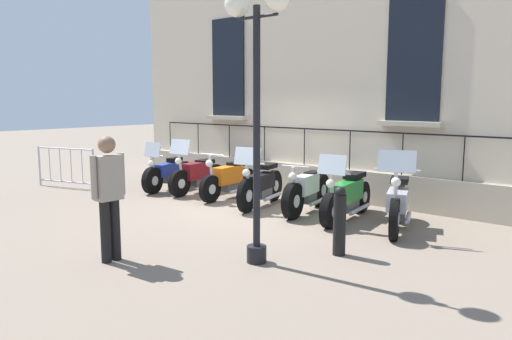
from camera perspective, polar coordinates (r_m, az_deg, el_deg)
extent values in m
plane|color=gray|center=(10.39, -0.86, -4.52)|extent=(60.00, 60.00, 0.00)
cube|color=beige|center=(12.11, 6.90, 11.83)|extent=(0.60, 11.67, 6.13)
cube|color=#B1A48F|center=(11.93, 5.67, -1.12)|extent=(0.20, 11.67, 0.73)
cube|color=black|center=(10.62, 17.83, 12.35)|extent=(0.06, 1.13, 2.57)
cube|color=#BCAE97|center=(10.53, 17.35, 5.13)|extent=(0.24, 1.33, 0.10)
cube|color=black|center=(13.46, -3.24, 11.76)|extent=(0.06, 1.13, 2.57)
cube|color=#BCAE97|center=(13.39, -3.43, 6.07)|extent=(0.24, 1.33, 0.10)
cube|color=black|center=(11.76, 5.64, 4.79)|extent=(0.03, 9.80, 0.03)
cylinder|color=black|center=(15.11, -9.90, 3.81)|extent=(0.02, 0.02, 0.87)
cylinder|color=black|center=(14.20, -6.71, 3.60)|extent=(0.02, 0.02, 0.87)
cylinder|color=black|center=(13.33, -3.10, 3.35)|extent=(0.02, 0.02, 0.87)
cylinder|color=black|center=(12.53, 0.99, 3.05)|extent=(0.02, 0.02, 0.87)
cylinder|color=black|center=(11.79, 5.61, 2.69)|extent=(0.02, 0.02, 0.87)
cylinder|color=black|center=(11.15, 10.81, 2.26)|extent=(0.02, 0.02, 0.87)
cylinder|color=black|center=(10.60, 16.58, 1.77)|extent=(0.02, 0.02, 0.87)
cylinder|color=black|center=(10.18, 22.90, 1.21)|extent=(0.02, 0.02, 0.87)
cylinder|color=black|center=(12.23, -11.90, -1.20)|extent=(0.67, 0.30, 0.65)
cylinder|color=silver|center=(12.23, -11.90, -1.20)|extent=(0.26, 0.22, 0.23)
cylinder|color=black|center=(13.27, -8.37, -0.38)|extent=(0.67, 0.30, 0.65)
cylinder|color=silver|center=(13.27, -8.37, -0.38)|extent=(0.26, 0.22, 0.23)
cube|color=#1E389E|center=(12.67, -10.22, 0.06)|extent=(0.79, 0.41, 0.31)
cube|color=#4C4C51|center=(12.79, -9.92, -0.89)|extent=(0.48, 0.30, 0.23)
cube|color=black|center=(12.90, -9.41, 1.20)|extent=(0.46, 0.31, 0.10)
cylinder|color=silver|center=(12.22, -11.79, 0.22)|extent=(0.17, 0.10, 0.61)
cylinder|color=silver|center=(12.22, -11.69, 1.65)|extent=(0.16, 0.53, 0.04)
sphere|color=white|center=(12.15, -12.01, 0.75)|extent=(0.16, 0.16, 0.16)
cylinder|color=silver|center=(12.84, -9.06, -1.35)|extent=(0.68, 0.24, 0.08)
cube|color=silver|center=(12.16, -11.88, 2.32)|extent=(0.22, 0.46, 0.36)
cylinder|color=black|center=(11.74, -8.85, -1.55)|extent=(0.65, 0.19, 0.64)
cylinder|color=silver|center=(11.74, -8.85, -1.55)|extent=(0.24, 0.17, 0.22)
cylinder|color=black|center=(12.68, -4.81, -0.75)|extent=(0.65, 0.19, 0.64)
cylinder|color=silver|center=(12.68, -4.81, -0.75)|extent=(0.24, 0.17, 0.22)
cube|color=maroon|center=(12.13, -6.92, -0.07)|extent=(0.81, 0.39, 0.39)
cube|color=#4C4C51|center=(12.24, -6.59, -1.25)|extent=(0.49, 0.30, 0.22)
cube|color=black|center=(12.35, -5.93, 0.97)|extent=(0.46, 0.33, 0.10)
cylinder|color=silver|center=(11.72, -8.72, 0.20)|extent=(0.16, 0.07, 0.72)
cylinder|color=silver|center=(11.71, -8.58, 1.95)|extent=(0.10, 0.72, 0.04)
sphere|color=white|center=(11.65, -8.97, 1.02)|extent=(0.16, 0.16, 0.16)
cylinder|color=silver|center=(12.26, -5.50, -1.76)|extent=(0.71, 0.14, 0.08)
cube|color=silver|center=(11.65, -8.80, 2.66)|extent=(0.17, 0.59, 0.36)
cylinder|color=black|center=(10.98, -5.34, -2.21)|extent=(0.63, 0.17, 0.62)
cylinder|color=silver|center=(10.98, -5.34, -2.21)|extent=(0.23, 0.16, 0.22)
cylinder|color=black|center=(12.01, -1.11, -1.27)|extent=(0.63, 0.17, 0.62)
cylinder|color=silver|center=(12.01, -1.11, -1.27)|extent=(0.23, 0.16, 0.22)
cube|color=orange|center=(11.41, -3.30, -0.57)|extent=(0.82, 0.36, 0.40)
cube|color=#4C4C51|center=(11.53, -2.97, -1.84)|extent=(0.50, 0.27, 0.22)
cube|color=black|center=(11.63, -2.28, 0.70)|extent=(0.47, 0.30, 0.10)
cylinder|color=silver|center=(10.95, -5.19, -0.22)|extent=(0.16, 0.07, 0.77)
cylinder|color=silver|center=(10.94, -5.05, 1.78)|extent=(0.09, 0.65, 0.04)
sphere|color=white|center=(10.87, -5.45, 0.77)|extent=(0.16, 0.16, 0.16)
cylinder|color=silver|center=(11.57, -1.88, -2.34)|extent=(0.73, 0.14, 0.08)
cylinder|color=black|center=(9.98, -1.08, -2.98)|extent=(0.71, 0.26, 0.70)
cylinder|color=silver|center=(9.98, -1.08, -2.98)|extent=(0.27, 0.18, 0.25)
cylinder|color=black|center=(11.14, 2.08, -1.81)|extent=(0.71, 0.26, 0.70)
cylinder|color=silver|center=(11.14, 2.08, -1.81)|extent=(0.27, 0.18, 0.25)
cube|color=black|center=(10.48, 0.47, -1.34)|extent=(0.92, 0.51, 0.32)
cube|color=#4C4C51|center=(10.61, 0.71, -2.51)|extent=(0.57, 0.37, 0.25)
cube|color=black|center=(10.75, 1.31, 0.45)|extent=(0.54, 0.39, 0.10)
cylinder|color=silver|center=(9.97, -0.95, -1.10)|extent=(0.17, 0.10, 0.66)
cylinder|color=silver|center=(9.96, -0.82, 0.78)|extent=(0.20, 0.69, 0.04)
sphere|color=white|center=(9.88, -1.14, -0.33)|extent=(0.16, 0.16, 0.16)
cylinder|color=silver|center=(10.71, 1.94, -3.08)|extent=(0.78, 0.26, 0.08)
cube|color=silver|center=(9.89, -0.98, 1.61)|extent=(0.25, 0.58, 0.36)
cylinder|color=black|center=(9.49, 4.28, -3.59)|extent=(0.72, 0.28, 0.70)
cylinder|color=silver|center=(9.49, 4.28, -3.59)|extent=(0.27, 0.22, 0.25)
cylinder|color=black|center=(10.69, 7.43, -2.30)|extent=(0.72, 0.28, 0.70)
cylinder|color=silver|center=(10.69, 7.43, -2.30)|extent=(0.27, 0.22, 0.25)
cube|color=silver|center=(10.00, 5.85, -1.64)|extent=(0.77, 0.38, 0.39)
cube|color=#4C4C51|center=(10.14, 6.06, -3.05)|extent=(0.47, 0.28, 0.25)
cube|color=black|center=(10.25, 6.58, -0.43)|extent=(0.45, 0.30, 0.10)
cylinder|color=silver|center=(9.47, 4.44, -1.59)|extent=(0.17, 0.09, 0.66)
cylinder|color=silver|center=(9.47, 4.59, 0.40)|extent=(0.13, 0.57, 0.04)
sphere|color=white|center=(9.39, 4.26, -0.77)|extent=(0.16, 0.16, 0.16)
cylinder|color=silver|center=(10.23, 7.09, -3.67)|extent=(0.67, 0.19, 0.08)
cylinder|color=black|center=(8.90, 8.60, -4.68)|extent=(0.65, 0.24, 0.64)
cylinder|color=silver|center=(8.90, 8.60, -4.68)|extent=(0.24, 0.20, 0.22)
cylinder|color=black|center=(10.27, 12.08, -3.03)|extent=(0.65, 0.24, 0.64)
cylinder|color=silver|center=(10.27, 12.08, -3.03)|extent=(0.24, 0.20, 0.22)
cube|color=#1E842D|center=(9.49, 10.39, -2.49)|extent=(1.07, 0.42, 0.38)
cube|color=#4C4C51|center=(9.63, 10.58, -3.93)|extent=(0.65, 0.31, 0.22)
cube|color=black|center=(9.83, 11.35, -0.61)|extent=(0.61, 0.34, 0.10)
cylinder|color=silver|center=(8.87, 8.78, -2.50)|extent=(0.17, 0.08, 0.68)
cylinder|color=silver|center=(8.86, 8.96, -0.31)|extent=(0.12, 0.64, 0.04)
sphere|color=white|center=(8.78, 8.62, -1.57)|extent=(0.16, 0.16, 0.16)
cylinder|color=silver|center=(9.79, 11.90, -4.44)|extent=(0.94, 0.20, 0.08)
cube|color=silver|center=(8.79, 8.83, 0.61)|extent=(0.19, 0.54, 0.36)
cylinder|color=black|center=(8.37, 15.72, -5.52)|extent=(0.69, 0.36, 0.69)
cylinder|color=silver|center=(8.37, 15.72, -5.52)|extent=(0.28, 0.23, 0.24)
cylinder|color=black|center=(9.70, 16.32, -3.68)|extent=(0.69, 0.36, 0.69)
cylinder|color=silver|center=(9.70, 16.32, -3.68)|extent=(0.28, 0.23, 0.24)
cube|color=#B2B2BC|center=(8.94, 16.07, -3.33)|extent=(0.85, 0.58, 0.33)
cube|color=#4C4C51|center=(9.09, 16.06, -4.68)|extent=(0.53, 0.41, 0.24)
cube|color=black|center=(9.21, 16.28, -1.11)|extent=(0.51, 0.43, 0.10)
cylinder|color=silver|center=(8.34, 15.85, -2.77)|extent=(0.17, 0.11, 0.81)
cylinder|color=silver|center=(8.32, 15.99, 0.01)|extent=(0.29, 0.70, 0.04)
sphere|color=white|center=(8.23, 15.88, -1.35)|extent=(0.16, 0.16, 0.16)
cylinder|color=silver|center=(9.25, 17.22, -5.28)|extent=(0.69, 0.32, 0.08)
cube|color=silver|center=(8.24, 16.00, 0.98)|extent=(0.32, 0.60, 0.36)
cylinder|color=black|center=(7.06, 0.07, -9.69)|extent=(0.28, 0.28, 0.24)
cylinder|color=black|center=(6.73, 0.07, 3.68)|extent=(0.10, 0.10, 3.51)
cylinder|color=black|center=(6.91, -1.09, 17.15)|extent=(0.04, 0.35, 0.04)
sphere|color=white|center=(7.06, -2.22, 18.62)|extent=(0.34, 0.34, 0.34)
cylinder|color=black|center=(6.69, 1.28, 17.45)|extent=(0.04, 0.35, 0.04)
cylinder|color=#B7B7BF|center=(14.36, -23.77, 0.45)|extent=(0.05, 0.05, 1.05)
cylinder|color=#B7B7BF|center=(13.09, -18.28, 0.05)|extent=(0.05, 0.05, 1.05)
cylinder|color=#B7B7BF|center=(13.65, -21.26, 2.32)|extent=(0.57, 1.76, 0.04)
cylinder|color=#B7B7BF|center=(13.76, -21.07, -1.29)|extent=(0.57, 1.76, 0.04)
cylinder|color=#B7B7BF|center=(14.08, -22.77, 0.68)|extent=(0.02, 0.02, 0.87)
cylinder|color=#B7B7BF|center=(13.83, -21.71, 0.61)|extent=(0.02, 0.02, 0.87)
cylinder|color=#B7B7BF|center=(13.57, -20.62, 0.53)|extent=(0.02, 0.02, 0.87)
cylinder|color=#B7B7BF|center=(13.32, -19.48, 0.45)|extent=(0.02, 0.02, 0.87)
cylinder|color=black|center=(7.39, 9.64, -6.30)|extent=(0.19, 0.19, 0.91)
sphere|color=black|center=(7.28, 9.73, -2.56)|extent=(0.17, 0.17, 0.17)
cylinder|color=black|center=(7.36, -15.97, -6.63)|extent=(0.14, 0.14, 0.89)
cylinder|color=black|center=(7.28, -17.03, -6.85)|extent=(0.14, 0.14, 0.89)
cube|color=gray|center=(7.16, -16.74, -0.87)|extent=(0.36, 0.22, 0.63)
sphere|color=#8C664C|center=(7.11, -16.90, 2.83)|extent=(0.24, 0.24, 0.24)
cylinder|color=gray|center=(7.28, -15.30, -0.42)|extent=(0.09, 0.09, 0.60)
cylinder|color=gray|center=(7.04, -18.26, -0.82)|extent=(0.09, 0.09, 0.60)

